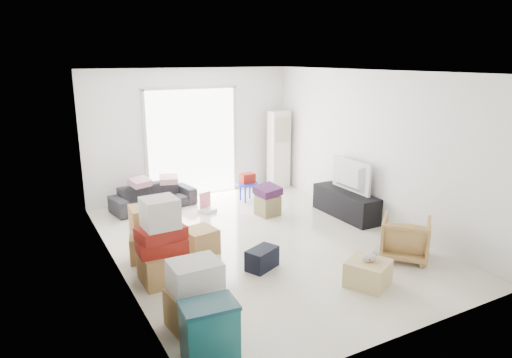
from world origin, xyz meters
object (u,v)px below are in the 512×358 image
object	(u,v)px
sofa	(153,193)
storage_bins	(210,332)
television	(346,188)
ottoman	(268,205)
wood_crate	(368,273)
armchair	(406,236)
ac_tower	(279,150)
kids_table	(247,181)
tv_console	(345,204)

from	to	relation	value
sofa	storage_bins	size ratio (longest dim) A/B	2.62
television	sofa	xyz separation A→B (m)	(-3.03, 2.19, -0.24)
sofa	storage_bins	bearing A→B (deg)	-109.24
ottoman	wood_crate	world-z (taller)	ottoman
sofa	television	bearing A→B (deg)	-44.99
armchair	storage_bins	xyz separation A→B (m)	(-3.49, -0.82, -0.03)
ac_tower	storage_bins	world-z (taller)	ac_tower
ac_tower	television	bearing A→B (deg)	-88.78
storage_bins	kids_table	xyz separation A→B (m)	(2.73, 4.44, 0.10)
tv_console	storage_bins	bearing A→B (deg)	-145.36
television	storage_bins	size ratio (longest dim) A/B	1.65
ac_tower	sofa	world-z (taller)	ac_tower
tv_console	wood_crate	bearing A→B (deg)	-123.09
tv_console	sofa	xyz separation A→B (m)	(-3.03, 2.19, 0.07)
television	wood_crate	bearing A→B (deg)	147.51
ottoman	tv_console	bearing A→B (deg)	-31.36
television	kids_table	bearing A→B (deg)	34.34
television	ottoman	xyz separation A→B (m)	(-1.25, 0.76, -0.37)
sofa	storage_bins	xyz separation A→B (m)	(-0.87, -4.88, -0.01)
television	armchair	size ratio (longest dim) A/B	1.49
storage_bins	wood_crate	xyz separation A→B (m)	(2.43, 0.44, -0.15)
armchair	storage_bins	bearing A→B (deg)	62.00
tv_console	kids_table	world-z (taller)	kids_table
ac_tower	tv_console	xyz separation A→B (m)	(0.05, -2.34, -0.63)
ac_tower	sofa	xyz separation A→B (m)	(-2.98, -0.15, -0.56)
kids_table	tv_console	bearing A→B (deg)	-56.26
tv_console	kids_table	bearing A→B (deg)	123.74
armchair	kids_table	bearing A→B (deg)	-29.44
sofa	armchair	size ratio (longest dim) A/B	2.37
television	wood_crate	world-z (taller)	television
television	ottoman	distance (m)	1.51
sofa	armchair	distance (m)	4.84
tv_console	ottoman	bearing A→B (deg)	148.64
tv_console	wood_crate	xyz separation A→B (m)	(-1.47, -2.26, -0.08)
sofa	ottoman	world-z (taller)	sofa
tv_console	television	xyz separation A→B (m)	(0.00, -0.00, 0.31)
ac_tower	wood_crate	xyz separation A→B (m)	(-1.42, -4.60, -0.71)
ac_tower	armchair	distance (m)	4.27
ottoman	kids_table	bearing A→B (deg)	85.21
ottoman	kids_table	distance (m)	1.01
storage_bins	wood_crate	size ratio (longest dim) A/B	1.24
tv_console	storage_bins	size ratio (longest dim) A/B	2.37
kids_table	wood_crate	bearing A→B (deg)	-94.36
ottoman	sofa	bearing A→B (deg)	141.33
sofa	tv_console	bearing A→B (deg)	-44.99
television	wood_crate	size ratio (longest dim) A/B	2.05
armchair	kids_table	distance (m)	3.70
wood_crate	sofa	bearing A→B (deg)	109.34
armchair	ottoman	distance (m)	2.77
television	ottoman	world-z (taller)	television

